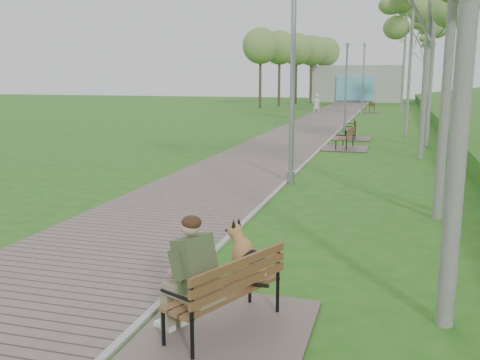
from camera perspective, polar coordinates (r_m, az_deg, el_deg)
The scene contains 17 objects.
ground at distance 12.19m, azimuth 2.36°, elevation -2.79°, with size 120.00×120.00×0.00m, color #206217.
walkway at distance 33.44m, azimuth 8.26°, elevation 6.01°, with size 3.50×67.00×0.04m, color #6D5D58.
kerb at distance 33.25m, azimuth 11.26°, elevation 5.89°, with size 0.10×67.00×0.05m, color #999993.
building_north at distance 62.63m, azimuth 12.34°, elevation 10.01°, with size 10.00×5.20×4.00m.
bench_main at distance 6.26m, azimuth -2.31°, elevation -12.05°, with size 1.90×2.11×1.66m.
bench_second at distance 22.00m, azimuth 11.11°, elevation 3.78°, with size 1.76×1.95×1.08m.
bench_third at distance 25.61m, azimuth 11.66°, elevation 4.78°, with size 1.80×2.00×1.11m.
bench_far at distance 44.29m, azimuth 13.65°, elevation 7.25°, with size 1.62×1.80×1.00m.
lamp_post_near at distance 14.51m, azimuth 5.62°, elevation 10.36°, with size 0.23×0.23×5.89m.
lamp_post_second at distance 29.74m, azimuth 11.20°, elevation 9.41°, with size 0.18×0.18×4.60m.
lamp_post_third at distance 41.97m, azimuth 12.99°, elevation 10.21°, with size 0.20×0.20×5.28m.
pedestrian_near at distance 38.45m, azimuth 8.13°, elevation 7.87°, with size 0.60×0.40×1.65m, color beige.
birch_mid_c at distance 26.93m, azimuth 18.00°, elevation 16.94°, with size 2.23×2.23×7.52m.
birch_far_a at distance 34.63m, azimuth 19.51°, elevation 17.32°, with size 2.85×2.85×8.97m.
birch_far_b at distance 42.35m, azimuth 17.42°, elevation 17.51°, with size 2.72×2.72×10.20m.
birch_far_c at distance 50.38m, azimuth 19.20°, elevation 13.96°, with size 2.31×2.31×7.59m.
birch_distant_b at distance 59.23m, azimuth 17.90°, elevation 15.30°, with size 2.58×2.58×9.92m.
Camera 1 is at (2.79, -11.50, 2.93)m, focal length 40.00 mm.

